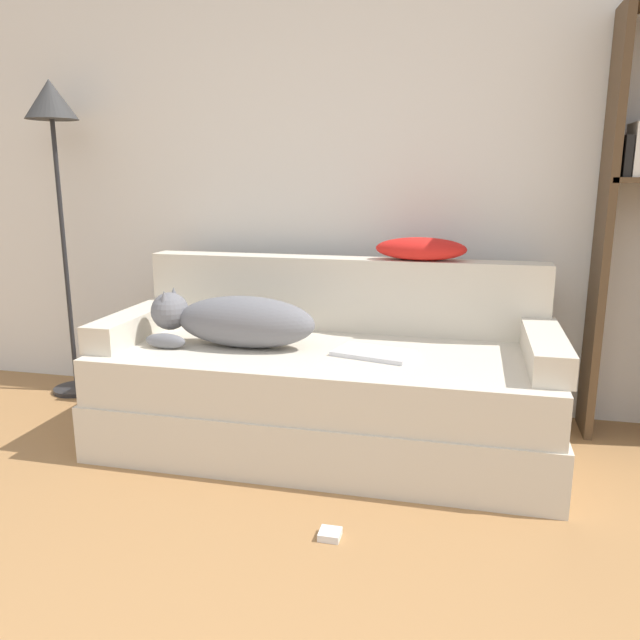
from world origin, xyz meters
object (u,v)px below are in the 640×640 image
(laptop, at_px, (374,353))
(dog, at_px, (234,321))
(couch, at_px, (325,398))
(floor_lamp, at_px, (54,138))
(throw_pillow, at_px, (421,249))
(power_adapter, at_px, (330,534))

(laptop, bearing_deg, dog, -165.46)
(couch, distance_m, floor_lamp, 1.97)
(dog, relative_size, floor_lamp, 0.45)
(couch, bearing_deg, dog, -171.65)
(couch, relative_size, dog, 2.60)
(dog, xyz_separation_m, throw_pillow, (0.78, 0.41, 0.29))
(couch, relative_size, laptop, 5.43)
(couch, xyz_separation_m, power_adapter, (0.19, -0.73, -0.21))
(couch, bearing_deg, power_adapter, -75.65)
(floor_lamp, height_order, power_adapter, floor_lamp)
(couch, relative_size, power_adapter, 27.24)
(dog, height_order, laptop, dog)
(laptop, height_order, throw_pillow, throw_pillow)
(power_adapter, bearing_deg, floor_lamp, 147.31)
(floor_lamp, bearing_deg, laptop, -13.68)
(laptop, relative_size, throw_pillow, 0.86)
(laptop, xyz_separation_m, throw_pillow, (0.15, 0.40, 0.40))
(laptop, distance_m, power_adapter, 0.82)
(throw_pillow, bearing_deg, laptop, -110.51)
(throw_pillow, bearing_deg, dog, -152.10)
(couch, distance_m, throw_pillow, 0.82)
(laptop, bearing_deg, couch, -178.91)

